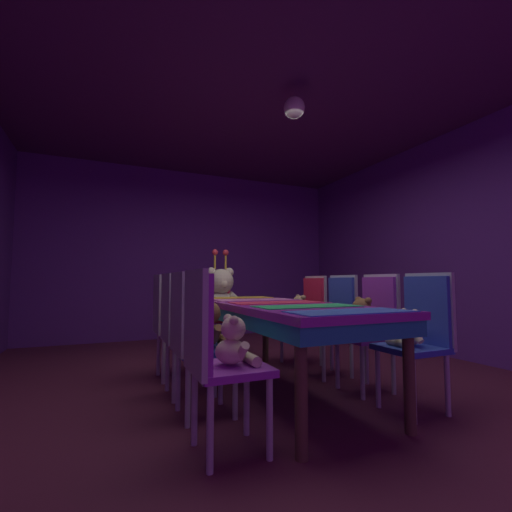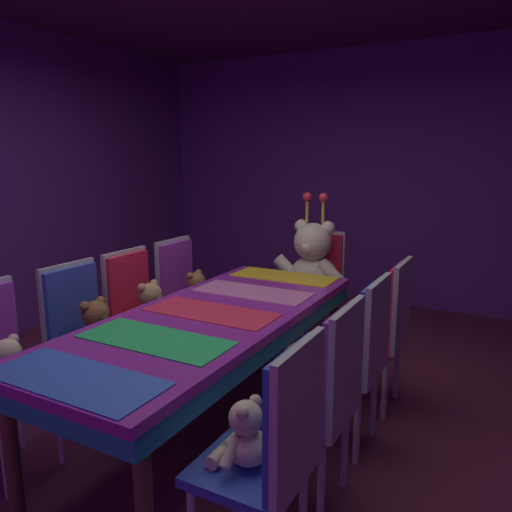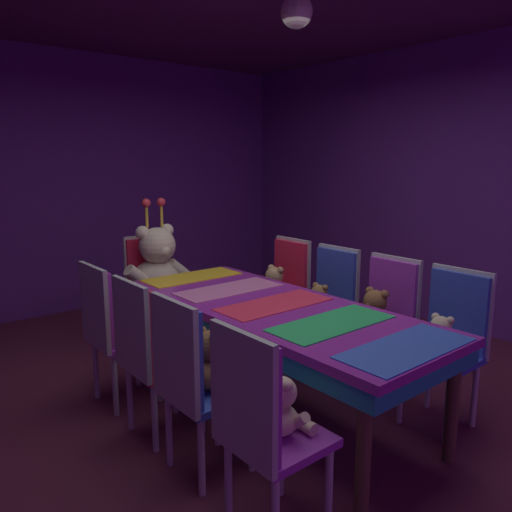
{
  "view_description": "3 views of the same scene",
  "coord_description": "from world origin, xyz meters",
  "px_view_note": "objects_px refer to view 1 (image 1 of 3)",
  "views": [
    {
      "loc": [
        -1.35,
        -2.66,
        0.92
      ],
      "look_at": [
        0.23,
        0.96,
        1.21
      ],
      "focal_mm": 24.41,
      "sensor_mm": 36.0,
      "label": 1
    },
    {
      "loc": [
        1.51,
        -2.24,
        1.61
      ],
      "look_at": [
        -0.22,
        0.95,
        0.88
      ],
      "focal_mm": 34.4,
      "sensor_mm": 36.0,
      "label": 2
    },
    {
      "loc": [
        -2.05,
        -2.3,
        1.65
      ],
      "look_at": [
        0.23,
        0.46,
        0.96
      ],
      "focal_mm": 35.01,
      "sensor_mm": 36.0,
      "label": 3
    }
  ],
  "objects_px": {
    "teddy_right_0": "(408,330)",
    "teddy_right_1": "(361,319)",
    "teddy_left_2": "(194,320)",
    "teddy_right_2": "(326,317)",
    "chair_left_0": "(209,342)",
    "pendant_light": "(294,108)",
    "king_teddy_bear": "(221,296)",
    "chair_left_1": "(189,329)",
    "banquet_table": "(276,313)",
    "teddy_right_3": "(299,311)",
    "teddy_left_1": "(209,327)",
    "chair_left_3": "(166,315)",
    "teddy_left_0": "(234,344)",
    "teddy_left_3": "(181,316)",
    "chair_right_2": "(337,314)",
    "throne_chair": "(217,307)",
    "chair_right_0": "(422,326)",
    "chair_left_2": "(176,321)",
    "chair_right_1": "(375,319)",
    "chair_right_3": "(310,310)"
  },
  "relations": [
    {
      "from": "king_teddy_bear",
      "to": "chair_left_1",
      "type": "bearing_deg",
      "value": -24.34
    },
    {
      "from": "teddy_right_3",
      "to": "teddy_left_1",
      "type": "bearing_deg",
      "value": 37.54
    },
    {
      "from": "teddy_left_0",
      "to": "teddy_right_0",
      "type": "xyz_separation_m",
      "value": [
        1.34,
        0.04,
        -0.0
      ]
    },
    {
      "from": "teddy_left_3",
      "to": "king_teddy_bear",
      "type": "bearing_deg",
      "value": 48.86
    },
    {
      "from": "throne_chair",
      "to": "chair_right_0",
      "type": "bearing_deg",
      "value": 18.09
    },
    {
      "from": "chair_left_3",
      "to": "teddy_left_3",
      "type": "relative_size",
      "value": 3.19
    },
    {
      "from": "banquet_table",
      "to": "teddy_right_3",
      "type": "height_order",
      "value": "teddy_right_3"
    },
    {
      "from": "teddy_right_0",
      "to": "teddy_left_3",
      "type": "bearing_deg",
      "value": -49.72
    },
    {
      "from": "teddy_right_2",
      "to": "pendant_light",
      "type": "height_order",
      "value": "pendant_light"
    },
    {
      "from": "chair_right_3",
      "to": "throne_chair",
      "type": "bearing_deg",
      "value": -47.76
    },
    {
      "from": "chair_left_0",
      "to": "chair_left_1",
      "type": "distance_m",
      "value": 0.57
    },
    {
      "from": "teddy_right_3",
      "to": "pendant_light",
      "type": "distance_m",
      "value": 2.12
    },
    {
      "from": "chair_left_2",
      "to": "teddy_left_2",
      "type": "bearing_deg",
      "value": 0.0
    },
    {
      "from": "chair_left_2",
      "to": "chair_left_3",
      "type": "bearing_deg",
      "value": 89.91
    },
    {
      "from": "banquet_table",
      "to": "teddy_left_3",
      "type": "relative_size",
      "value": 7.47
    },
    {
      "from": "chair_left_1",
      "to": "chair_right_2",
      "type": "distance_m",
      "value": 1.69
    },
    {
      "from": "teddy_left_1",
      "to": "teddy_left_3",
      "type": "height_order",
      "value": "teddy_left_1"
    },
    {
      "from": "teddy_left_0",
      "to": "teddy_right_3",
      "type": "xyz_separation_m",
      "value": [
        1.36,
        1.6,
        0.01
      ]
    },
    {
      "from": "chair_left_1",
      "to": "teddy_left_1",
      "type": "relative_size",
      "value": 2.81
    },
    {
      "from": "teddy_right_0",
      "to": "pendant_light",
      "type": "distance_m",
      "value": 2.2
    },
    {
      "from": "teddy_right_1",
      "to": "teddy_left_3",
      "type": "bearing_deg",
      "value": -38.59
    },
    {
      "from": "chair_left_1",
      "to": "teddy_left_1",
      "type": "xyz_separation_m",
      "value": [
        0.15,
        -0.0,
        0.0
      ]
    },
    {
      "from": "chair_right_1",
      "to": "chair_left_1",
      "type": "bearing_deg",
      "value": -1.09
    },
    {
      "from": "teddy_right_0",
      "to": "throne_chair",
      "type": "distance_m",
      "value": 2.56
    },
    {
      "from": "teddy_left_2",
      "to": "teddy_right_2",
      "type": "height_order",
      "value": "teddy_left_2"
    },
    {
      "from": "chair_left_0",
      "to": "pendant_light",
      "type": "height_order",
      "value": "pendant_light"
    },
    {
      "from": "teddy_left_3",
      "to": "teddy_right_1",
      "type": "relative_size",
      "value": 0.89
    },
    {
      "from": "throne_chair",
      "to": "chair_right_3",
      "type": "bearing_deg",
      "value": 42.24
    },
    {
      "from": "banquet_table",
      "to": "teddy_left_2",
      "type": "bearing_deg",
      "value": 159.63
    },
    {
      "from": "teddy_right_0",
      "to": "chair_right_0",
      "type": "bearing_deg",
      "value": -180.0
    },
    {
      "from": "chair_right_1",
      "to": "pendant_light",
      "type": "bearing_deg",
      "value": -32.58
    },
    {
      "from": "teddy_left_3",
      "to": "king_teddy_bear",
      "type": "relative_size",
      "value": 0.36
    },
    {
      "from": "teddy_right_0",
      "to": "teddy_right_1",
      "type": "distance_m",
      "value": 0.5
    },
    {
      "from": "banquet_table",
      "to": "teddy_right_3",
      "type": "xyz_separation_m",
      "value": [
        0.68,
        0.78,
        -0.06
      ]
    },
    {
      "from": "teddy_right_1",
      "to": "king_teddy_bear",
      "type": "relative_size",
      "value": 0.4
    },
    {
      "from": "teddy_left_3",
      "to": "teddy_right_2",
      "type": "bearing_deg",
      "value": -21.73
    },
    {
      "from": "teddy_left_0",
      "to": "teddy_left_1",
      "type": "relative_size",
      "value": 0.84
    },
    {
      "from": "teddy_left_1",
      "to": "teddy_right_1",
      "type": "relative_size",
      "value": 1.01
    },
    {
      "from": "chair_right_2",
      "to": "chair_left_2",
      "type": "bearing_deg",
      "value": 0.32
    },
    {
      "from": "teddy_left_1",
      "to": "king_teddy_bear",
      "type": "height_order",
      "value": "king_teddy_bear"
    },
    {
      "from": "teddy_left_0",
      "to": "chair_left_2",
      "type": "distance_m",
      "value": 1.06
    },
    {
      "from": "chair_right_2",
      "to": "teddy_right_2",
      "type": "xyz_separation_m",
      "value": [
        -0.14,
        0.0,
        -0.03
      ]
    },
    {
      "from": "chair_right_2",
      "to": "chair_left_0",
      "type": "bearing_deg",
      "value": 33.04
    },
    {
      "from": "teddy_left_1",
      "to": "chair_left_3",
      "type": "xyz_separation_m",
      "value": [
        -0.14,
        1.03,
        -0.0
      ]
    },
    {
      "from": "teddy_right_0",
      "to": "teddy_right_1",
      "type": "xyz_separation_m",
      "value": [
        0.01,
        0.5,
        0.03
      ]
    },
    {
      "from": "throne_chair",
      "to": "pendant_light",
      "type": "height_order",
      "value": "pendant_light"
    },
    {
      "from": "banquet_table",
      "to": "chair_left_2",
      "type": "distance_m",
      "value": 0.84
    },
    {
      "from": "teddy_left_2",
      "to": "chair_right_1",
      "type": "distance_m",
      "value": 1.56
    },
    {
      "from": "chair_left_1",
      "to": "chair_right_3",
      "type": "height_order",
      "value": "same"
    },
    {
      "from": "chair_left_2",
      "to": "teddy_left_2",
      "type": "xyz_separation_m",
      "value": [
        0.15,
        0.0,
        0.0
      ]
    }
  ]
}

